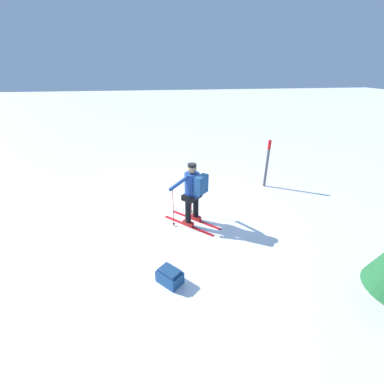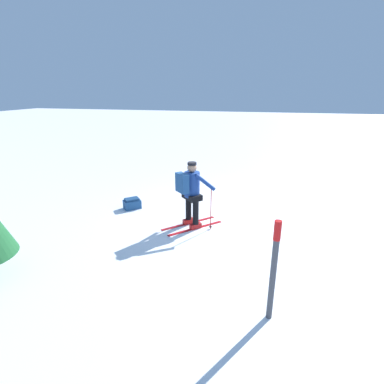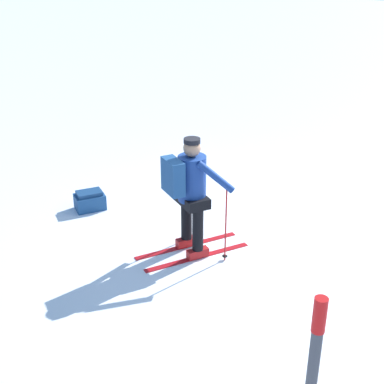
# 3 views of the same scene
# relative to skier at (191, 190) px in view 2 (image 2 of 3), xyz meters

# --- Properties ---
(ground_plane) EXTENTS (80.00, 80.00, 0.00)m
(ground_plane) POSITION_rel_skier_xyz_m (-0.72, -0.69, -0.97)
(ground_plane) COLOR white
(skier) EXTENTS (1.40, 1.42, 1.66)m
(skier) POSITION_rel_skier_xyz_m (0.00, 0.00, 0.00)
(skier) COLOR red
(skier) RESTS_ON ground_plane
(dropped_backpack) EXTENTS (0.56, 0.55, 0.31)m
(dropped_backpack) POSITION_rel_skier_xyz_m (1.97, -0.76, -0.83)
(dropped_backpack) COLOR navy
(dropped_backpack) RESTS_ON ground_plane
(trail_marker) EXTENTS (0.10, 0.10, 1.61)m
(trail_marker) POSITION_rel_skier_xyz_m (-1.95, 2.81, -0.04)
(trail_marker) COLOR #4C4C51
(trail_marker) RESTS_ON ground_plane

